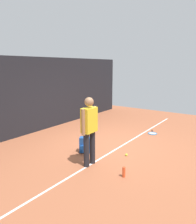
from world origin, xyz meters
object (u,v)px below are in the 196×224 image
object	(u,v)px
tennis_racket	(152,133)
tennis_player	(89,127)
backpack	(85,145)
tennis_ball_near_player	(126,155)
water_bottle	(124,172)

from	to	relation	value
tennis_racket	tennis_player	bearing A→B (deg)	-29.16
tennis_player	tennis_racket	size ratio (longest dim) A/B	2.69
tennis_player	backpack	world-z (taller)	tennis_player
tennis_ball_near_player	water_bottle	size ratio (longest dim) A/B	0.28
tennis_player	water_bottle	xyz separation A→B (m)	(-0.06, -1.00, -0.85)
tennis_racket	backpack	bearing A→B (deg)	-41.72
tennis_ball_near_player	backpack	bearing A→B (deg)	112.18
tennis_racket	water_bottle	distance (m)	3.48
tennis_player	backpack	size ratio (longest dim) A/B	3.86
tennis_player	tennis_racket	distance (m)	3.50
backpack	tennis_ball_near_player	bearing A→B (deg)	-5.11
backpack	tennis_player	bearing A→B (deg)	-70.66
tennis_ball_near_player	water_bottle	distance (m)	1.17
tennis_player	tennis_ball_near_player	bearing A→B (deg)	-26.09
tennis_player	backpack	distance (m)	1.11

